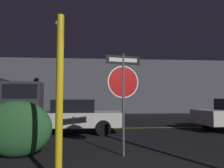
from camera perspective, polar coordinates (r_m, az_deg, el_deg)
road_center_stripe at (r=10.75m, az=0.94°, el=-11.46°), size 39.82×0.12×0.01m
stop_sign at (r=5.54m, az=2.96°, el=0.18°), size 0.90×0.20×2.58m
yellow_pole_left at (r=3.76m, az=-13.57°, el=-3.75°), size 0.12×0.12×2.86m
hedge_bush_1 at (r=5.96m, az=-23.67°, el=-10.64°), size 1.73×0.81×1.39m
passing_car_2 at (r=9.46m, az=-10.48°, el=-8.22°), size 4.37×1.97×1.39m
street_lamp at (r=15.46m, az=-13.98°, el=7.19°), size 0.44×0.44×6.80m
building_backdrop at (r=23.03m, az=1.39°, el=-0.87°), size 34.24×4.42×5.23m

